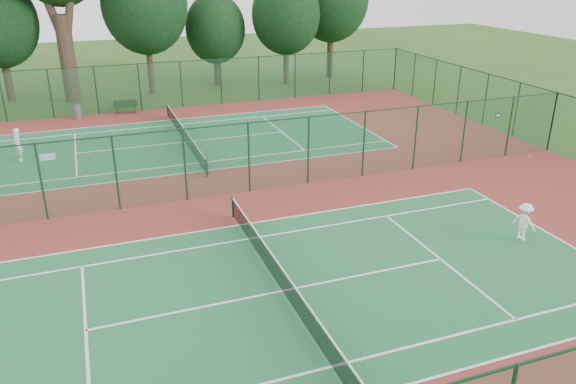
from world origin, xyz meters
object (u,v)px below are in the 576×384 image
(player_near, at_px, (524,222))
(trash_bin, at_px, (78,112))
(player_far, at_px, (18,145))
(bench, at_px, (126,106))
(kit_bag, at_px, (48,157))

(player_near, bearing_deg, trash_bin, 16.06)
(player_near, bearing_deg, player_far, 31.86)
(player_near, height_order, player_far, player_far)
(player_near, height_order, trash_bin, player_near)
(player_far, height_order, bench, player_far)
(player_near, relative_size, trash_bin, 1.60)
(bench, bearing_deg, trash_bin, -165.88)
(player_near, distance_m, player_far, 26.40)
(player_near, bearing_deg, bench, 10.07)
(player_far, relative_size, kit_bag, 2.26)
(kit_bag, bearing_deg, player_near, -41.88)
(trash_bin, bearing_deg, player_near, -57.38)
(player_near, xyz_separation_m, trash_bin, (-16.50, 25.78, -0.31))
(player_far, distance_m, bench, 10.93)
(trash_bin, xyz_separation_m, kit_bag, (-1.81, -8.61, -0.34))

